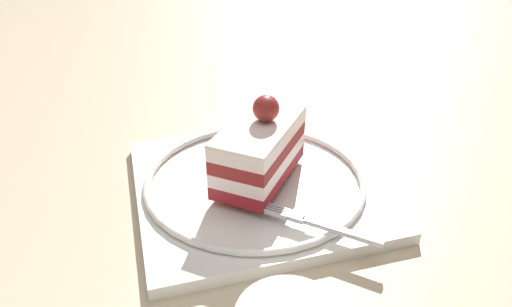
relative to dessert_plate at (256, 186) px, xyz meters
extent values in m
plane|color=tan|center=(0.02, 0.00, -0.01)|extent=(2.40, 2.40, 0.00)
cube|color=silver|center=(0.00, 0.00, 0.00)|extent=(0.25, 0.25, 0.01)
torus|color=silver|center=(0.00, 0.00, 0.01)|extent=(0.24, 0.24, 0.01)
cube|color=maroon|center=(0.00, 0.00, 0.02)|extent=(0.12, 0.13, 0.01)
cube|color=white|center=(0.00, 0.00, 0.03)|extent=(0.12, 0.13, 0.01)
cube|color=maroon|center=(0.00, 0.00, 0.05)|extent=(0.12, 0.13, 0.01)
cube|color=white|center=(0.00, 0.00, 0.06)|extent=(0.12, 0.13, 0.01)
cube|color=white|center=(0.00, 0.00, 0.07)|extent=(0.12, 0.13, 0.00)
sphere|color=maroon|center=(-0.01, -0.01, 0.08)|extent=(0.03, 0.03, 0.03)
cube|color=silver|center=(-0.05, 0.11, 0.01)|extent=(0.06, 0.06, 0.00)
cube|color=silver|center=(-0.02, 0.08, 0.01)|extent=(0.02, 0.02, 0.00)
cube|color=silver|center=(0.00, 0.06, 0.01)|extent=(0.02, 0.02, 0.00)
cube|color=silver|center=(0.00, 0.06, 0.01)|extent=(0.02, 0.02, 0.00)
cube|color=silver|center=(0.00, 0.06, 0.01)|extent=(0.02, 0.02, 0.00)
cube|color=silver|center=(0.00, 0.06, 0.01)|extent=(0.02, 0.02, 0.00)
camera|label=1|loc=(0.12, 0.40, 0.29)|focal=33.29mm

